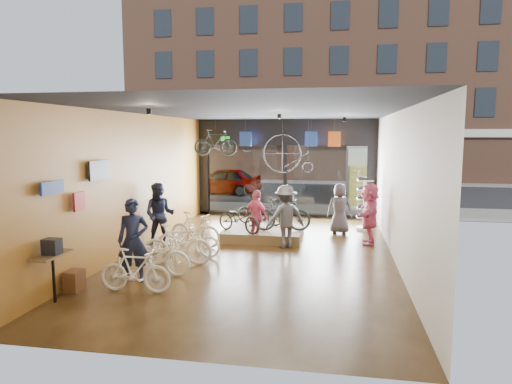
% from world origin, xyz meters
% --- Properties ---
extents(ground_plane, '(7.00, 12.00, 0.04)m').
position_xyz_m(ground_plane, '(0.00, 0.00, -0.02)').
color(ground_plane, black).
rests_on(ground_plane, ground).
extents(ceiling, '(7.00, 12.00, 0.04)m').
position_xyz_m(ceiling, '(0.00, 0.00, 3.82)').
color(ceiling, black).
rests_on(ceiling, ground).
extents(wall_left, '(0.04, 12.00, 3.80)m').
position_xyz_m(wall_left, '(-3.52, 0.00, 1.90)').
color(wall_left, '#9F5C28').
rests_on(wall_left, ground).
extents(wall_right, '(0.04, 12.00, 3.80)m').
position_xyz_m(wall_right, '(3.52, 0.00, 1.90)').
color(wall_right, beige).
rests_on(wall_right, ground).
extents(wall_back, '(7.00, 0.04, 3.80)m').
position_xyz_m(wall_back, '(0.00, -6.02, 1.90)').
color(wall_back, beige).
rests_on(wall_back, ground).
extents(storefront, '(7.00, 0.26, 3.80)m').
position_xyz_m(storefront, '(0.00, 6.00, 1.90)').
color(storefront, black).
rests_on(storefront, ground).
extents(exit_sign, '(0.35, 0.06, 0.18)m').
position_xyz_m(exit_sign, '(-2.40, 5.88, 3.05)').
color(exit_sign, '#198C26').
rests_on(exit_sign, storefront).
extents(street_road, '(30.00, 18.00, 0.02)m').
position_xyz_m(street_road, '(0.00, 15.00, -0.01)').
color(street_road, black).
rests_on(street_road, ground).
extents(sidewalk_near, '(30.00, 2.40, 0.12)m').
position_xyz_m(sidewalk_near, '(0.00, 7.20, 0.06)').
color(sidewalk_near, slate).
rests_on(sidewalk_near, ground).
extents(sidewalk_far, '(30.00, 2.00, 0.12)m').
position_xyz_m(sidewalk_far, '(0.00, 19.00, 0.06)').
color(sidewalk_far, slate).
rests_on(sidewalk_far, ground).
extents(opposite_building, '(26.00, 5.00, 14.00)m').
position_xyz_m(opposite_building, '(0.00, 21.50, 7.00)').
color(opposite_building, brown).
rests_on(opposite_building, ground).
extents(street_car, '(4.23, 1.70, 1.44)m').
position_xyz_m(street_car, '(-4.11, 12.00, 0.72)').
color(street_car, gray).
rests_on(street_car, street_road).
extents(box_truck, '(2.18, 6.53, 2.57)m').
position_xyz_m(box_truck, '(3.60, 11.00, 1.29)').
color(box_truck, silver).
rests_on(box_truck, street_road).
extents(floor_bike_1, '(1.52, 0.44, 0.91)m').
position_xyz_m(floor_bike_1, '(-2.01, -3.43, 0.46)').
color(floor_bike_1, white).
rests_on(floor_bike_1, ground_plane).
extents(floor_bike_2, '(1.78, 0.63, 0.93)m').
position_xyz_m(floor_bike_2, '(-2.11, -2.28, 0.47)').
color(floor_bike_2, white).
rests_on(floor_bike_2, ground_plane).
extents(floor_bike_3, '(1.78, 0.78, 1.04)m').
position_xyz_m(floor_bike_3, '(-1.85, -1.40, 0.52)').
color(floor_bike_3, white).
rests_on(floor_bike_3, ground_plane).
extents(floor_bike_4, '(1.78, 0.68, 0.92)m').
position_xyz_m(floor_bike_4, '(-1.83, -0.62, 0.46)').
color(floor_bike_4, white).
rests_on(floor_bike_4, ground_plane).
extents(floor_bike_5, '(1.71, 0.88, 0.99)m').
position_xyz_m(floor_bike_5, '(-2.01, 0.54, 0.49)').
color(floor_bike_5, white).
rests_on(floor_bike_5, ground_plane).
extents(display_platform, '(2.40, 1.80, 0.30)m').
position_xyz_m(display_platform, '(-0.21, 1.80, 0.15)').
color(display_platform, brown).
rests_on(display_platform, ground_plane).
extents(display_bike_left, '(1.66, 1.26, 0.83)m').
position_xyz_m(display_bike_left, '(-0.86, 1.27, 0.72)').
color(display_bike_left, black).
rests_on(display_bike_left, display_platform).
extents(display_bike_mid, '(1.78, 0.72, 1.04)m').
position_xyz_m(display_bike_mid, '(0.39, 1.65, 0.82)').
color(display_bike_mid, black).
rests_on(display_bike_mid, display_platform).
extents(display_bike_right, '(1.70, 0.95, 0.85)m').
position_xyz_m(display_bike_right, '(-0.43, 2.53, 0.72)').
color(display_bike_right, black).
rests_on(display_bike_right, display_platform).
extents(customer_0, '(0.78, 0.63, 1.84)m').
position_xyz_m(customer_0, '(-2.34, -2.78, 0.92)').
color(customer_0, '#161C33').
rests_on(customer_0, ground_plane).
extents(customer_1, '(0.97, 0.79, 1.84)m').
position_xyz_m(customer_1, '(-3.00, 0.36, 0.92)').
color(customer_1, '#161C33').
rests_on(customer_1, ground_plane).
extents(customer_2, '(0.98, 0.86, 1.59)m').
position_xyz_m(customer_2, '(-0.32, 1.27, 0.79)').
color(customer_2, '#CC4C72').
rests_on(customer_2, ground_plane).
extents(customer_3, '(1.34, 1.16, 1.80)m').
position_xyz_m(customer_3, '(0.60, 0.81, 0.90)').
color(customer_3, '#3F3F44').
rests_on(customer_3, ground_plane).
extents(customer_4, '(0.81, 0.54, 1.65)m').
position_xyz_m(customer_4, '(2.12, 2.97, 0.83)').
color(customer_4, '#3F3F44').
rests_on(customer_4, ground_plane).
extents(customer_5, '(0.65, 1.71, 1.81)m').
position_xyz_m(customer_5, '(2.97, 1.72, 0.90)').
color(customer_5, '#CC4C72').
rests_on(customer_5, ground_plane).
extents(sunglasses_rack, '(0.59, 0.51, 1.81)m').
position_xyz_m(sunglasses_rack, '(2.95, 3.73, 0.90)').
color(sunglasses_rack, white).
rests_on(sunglasses_rack, ground_plane).
extents(wall_merch, '(0.40, 2.40, 2.60)m').
position_xyz_m(wall_merch, '(-3.38, -3.50, 1.30)').
color(wall_merch, navy).
rests_on(wall_merch, wall_left).
extents(penny_farthing, '(1.74, 0.06, 1.39)m').
position_xyz_m(penny_farthing, '(0.34, 4.42, 2.50)').
color(penny_farthing, black).
rests_on(penny_farthing, ceiling).
extents(hung_bike, '(1.61, 0.57, 0.95)m').
position_xyz_m(hung_bike, '(-2.36, 4.20, 2.93)').
color(hung_bike, black).
rests_on(hung_bike, ceiling).
extents(jersey_left, '(0.45, 0.03, 0.55)m').
position_xyz_m(jersey_left, '(-1.45, 5.20, 3.05)').
color(jersey_left, '#1E3F99').
rests_on(jersey_left, ceiling).
extents(jersey_mid, '(0.45, 0.03, 0.55)m').
position_xyz_m(jersey_mid, '(1.03, 5.20, 3.05)').
color(jersey_mid, '#1E3F99').
rests_on(jersey_mid, ceiling).
extents(jersey_right, '(0.45, 0.03, 0.55)m').
position_xyz_m(jersey_right, '(1.88, 5.20, 3.05)').
color(jersey_right, '#CC5919').
rests_on(jersey_right, ceiling).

